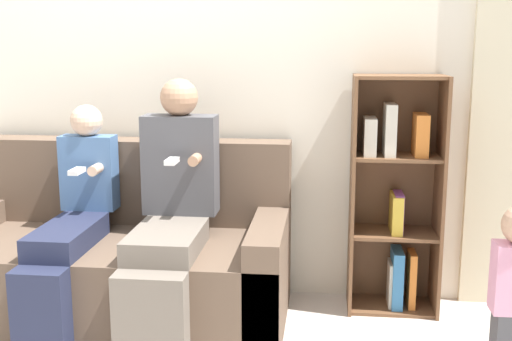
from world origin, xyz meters
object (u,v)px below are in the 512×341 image
object	(u,v)px
couch	(119,261)
bookshelf	(395,197)
adult_seated	(171,208)
child_seated	(70,223)

from	to	relation	value
couch	bookshelf	xyz separation A→B (m)	(1.43, 0.30, 0.31)
adult_seated	child_seated	size ratio (longest dim) A/B	1.13
couch	bookshelf	world-z (taller)	bookshelf
couch	child_seated	bearing A→B (deg)	-137.05
adult_seated	child_seated	world-z (taller)	adult_seated
couch	child_seated	xyz separation A→B (m)	(-0.18, -0.17, 0.25)
couch	child_seated	distance (m)	0.35
couch	bookshelf	bearing A→B (deg)	11.80
couch	adult_seated	size ratio (longest dim) A/B	1.40
bookshelf	adult_seated	bearing A→B (deg)	-159.02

